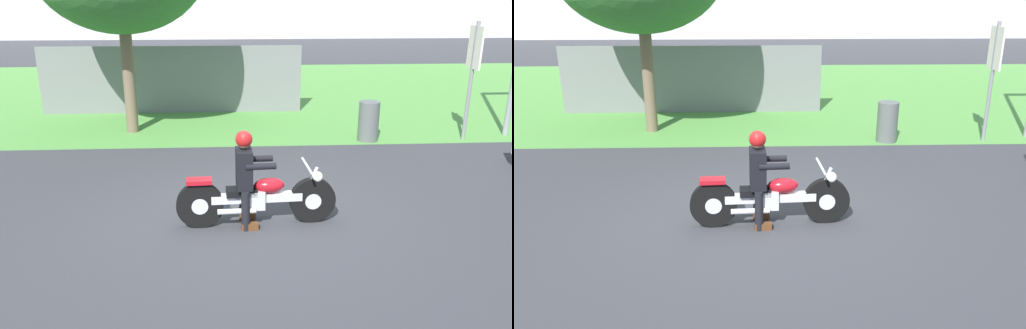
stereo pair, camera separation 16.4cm
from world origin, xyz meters
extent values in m
plane|color=#38383D|center=(0.00, 0.00, 0.00)|extent=(120.00, 120.00, 0.00)
cube|color=#549342|center=(0.00, 9.59, 0.00)|extent=(60.00, 12.00, 0.01)
cylinder|color=black|center=(0.95, -0.19, 0.34)|extent=(0.68, 0.16, 0.67)
cylinder|color=silver|center=(0.95, -0.19, 0.34)|extent=(0.24, 0.15, 0.24)
cylinder|color=black|center=(-0.68, -0.28, 0.34)|extent=(0.68, 0.16, 0.67)
cylinder|color=silver|center=(-0.68, -0.28, 0.34)|extent=(0.24, 0.15, 0.24)
cube|color=silver|center=(0.13, -0.23, 0.42)|extent=(1.32, 0.21, 0.12)
cube|color=silver|center=(0.08, -0.24, 0.40)|extent=(0.33, 0.26, 0.28)
ellipsoid|color=#B2141E|center=(0.31, -0.22, 0.60)|extent=(0.45, 0.26, 0.22)
cube|color=black|center=(-0.09, -0.25, 0.52)|extent=(0.45, 0.26, 0.10)
cube|color=#B2141E|center=(-0.68, -0.28, 0.70)|extent=(0.37, 0.22, 0.06)
cylinder|color=silver|center=(0.90, -0.19, 0.59)|extent=(0.25, 0.06, 0.53)
cylinder|color=silver|center=(0.85, -0.20, 0.88)|extent=(0.07, 0.66, 0.04)
sphere|color=white|center=(1.01, -0.19, 0.70)|extent=(0.16, 0.16, 0.16)
cylinder|color=silver|center=(-0.16, -0.39, 0.28)|extent=(0.55, 0.11, 0.08)
cylinder|color=black|center=(-0.06, -0.06, 0.29)|extent=(0.12, 0.12, 0.59)
cube|color=#593319|center=(0.00, -0.06, 0.05)|extent=(0.25, 0.11, 0.10)
cylinder|color=black|center=(-0.04, -0.42, 0.29)|extent=(0.12, 0.12, 0.59)
cube|color=#593319|center=(0.02, -0.42, 0.05)|extent=(0.25, 0.11, 0.10)
cube|color=black|center=(-0.05, -0.24, 0.87)|extent=(0.24, 0.39, 0.56)
cylinder|color=black|center=(0.16, -0.06, 0.95)|extent=(0.42, 0.11, 0.09)
cylinder|color=black|center=(0.18, -0.40, 0.95)|extent=(0.42, 0.11, 0.09)
sphere|color=tan|center=(-0.05, -0.24, 1.27)|extent=(0.20, 0.20, 0.20)
sphere|color=#B21919|center=(-0.05, -0.24, 1.30)|extent=(0.24, 0.24, 0.24)
cylinder|color=brown|center=(-2.53, 4.95, 1.23)|extent=(0.27, 0.27, 2.46)
cylinder|color=#595E5B|center=(2.87, 3.90, 0.45)|extent=(0.46, 0.46, 0.89)
cylinder|color=gray|center=(5.06, 3.86, 1.30)|extent=(0.08, 0.08, 2.60)
cube|color=silver|center=(5.06, 3.86, 2.05)|extent=(0.04, 0.60, 0.90)
cube|color=slate|center=(-1.75, 6.86, 0.90)|extent=(7.00, 0.06, 1.80)
camera|label=1|loc=(-0.26, -7.04, 3.30)|focal=36.00mm
camera|label=2|loc=(-0.10, -7.04, 3.30)|focal=36.00mm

